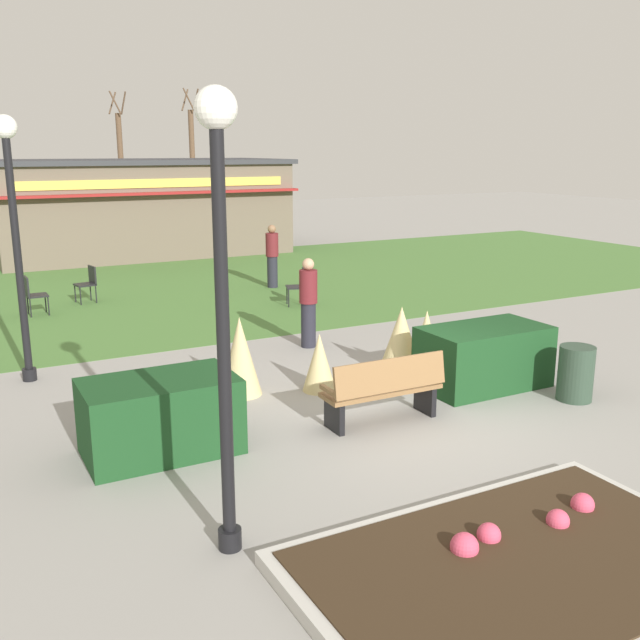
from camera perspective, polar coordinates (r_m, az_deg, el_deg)
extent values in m
plane|color=#999691|center=(10.09, 7.12, -7.68)|extent=(80.00, 80.00, 0.00)
cube|color=#4C7A38|center=(19.59, -11.33, 2.61)|extent=(36.00, 12.00, 0.01)
cube|color=beige|center=(6.80, 15.97, -18.72)|extent=(4.00, 2.52, 0.14)
cube|color=#382819|center=(6.76, 16.01, -18.22)|extent=(3.76, 2.28, 0.04)
sphere|color=#E54C6B|center=(6.76, 11.55, -17.46)|extent=(0.26, 0.26, 0.26)
sphere|color=#E54C6B|center=(7.76, 20.38, -13.75)|extent=(0.23, 0.23, 0.23)
sphere|color=#E54C6B|center=(7.39, 18.60, -15.06)|extent=(0.22, 0.22, 0.22)
sphere|color=#E54C6B|center=(6.98, 13.44, -16.47)|extent=(0.22, 0.22, 0.22)
cube|color=olive|center=(9.72, 4.97, -5.65)|extent=(1.71, 0.50, 0.06)
cube|color=olive|center=(9.46, 5.72, -4.43)|extent=(1.70, 0.15, 0.44)
cube|color=black|center=(9.45, 1.16, -7.62)|extent=(0.09, 0.44, 0.45)
cube|color=black|center=(10.18, 8.45, -6.18)|extent=(0.09, 0.44, 0.45)
cube|color=olive|center=(9.30, 0.73, -5.72)|extent=(0.07, 0.44, 0.06)
cube|color=olive|center=(10.12, 8.88, -4.26)|extent=(0.07, 0.44, 0.06)
cube|color=#19421E|center=(8.94, -12.72, -7.55)|extent=(1.83, 1.10, 0.94)
cube|color=#19421E|center=(11.38, 13.03, -2.91)|extent=(1.98, 1.10, 0.96)
cone|color=#D1BC7F|center=(10.76, -6.45, -2.89)|extent=(0.64, 0.64, 1.21)
cone|color=#D1BC7F|center=(10.90, -0.05, -3.42)|extent=(0.53, 0.53, 0.91)
cone|color=#D1BC7F|center=(11.51, 8.53, -2.03)|extent=(0.65, 0.65, 1.15)
cone|color=#D1BC7F|center=(11.74, 6.54, -1.66)|extent=(0.77, 0.77, 1.15)
cylinder|color=black|center=(6.98, -7.26, -17.05)|extent=(0.22, 0.22, 0.20)
cylinder|color=black|center=(6.26, -7.75, -2.67)|extent=(0.12, 0.12, 3.81)
sphere|color=white|center=(6.02, -8.40, 16.55)|extent=(0.36, 0.36, 0.36)
cylinder|color=black|center=(12.40, -22.33, -4.07)|extent=(0.22, 0.22, 0.20)
cylinder|color=black|center=(12.01, -23.10, 4.17)|extent=(0.12, 0.12, 3.81)
sphere|color=white|center=(11.89, -24.05, 14.02)|extent=(0.36, 0.36, 0.36)
cylinder|color=#2D4233|center=(11.18, 19.89, -4.05)|extent=(0.52, 0.52, 0.82)
cube|color=#6B5B4C|center=(26.24, -14.26, 8.64)|extent=(9.70, 4.83, 3.14)
cube|color=#333338|center=(26.16, -14.47, 12.24)|extent=(10.00, 5.13, 0.16)
cube|color=maroon|center=(23.69, -12.80, 9.91)|extent=(9.80, 0.36, 0.08)
cube|color=#D8CC4C|center=(23.82, -12.94, 10.68)|extent=(8.73, 0.04, 0.28)
cube|color=black|center=(17.11, -21.80, 1.85)|extent=(0.45, 0.45, 0.04)
cube|color=black|center=(17.04, -22.53, 2.50)|extent=(0.06, 0.44, 0.44)
cylinder|color=black|center=(17.00, -21.01, 1.07)|extent=(0.03, 0.03, 0.45)
cylinder|color=black|center=(17.36, -21.22, 1.30)|extent=(0.03, 0.03, 0.45)
cylinder|color=black|center=(16.94, -22.27, 0.92)|extent=(0.03, 0.03, 0.45)
cylinder|color=black|center=(17.31, -22.45, 1.16)|extent=(0.03, 0.03, 0.45)
cube|color=black|center=(16.88, -1.97, 2.67)|extent=(0.56, 0.56, 0.04)
cube|color=black|center=(16.86, -1.30, 3.43)|extent=(0.18, 0.43, 0.44)
cylinder|color=black|center=(17.09, -2.68, 2.03)|extent=(0.03, 0.03, 0.45)
cylinder|color=black|center=(16.72, -2.54, 1.77)|extent=(0.03, 0.03, 0.45)
cylinder|color=black|center=(17.13, -1.41, 2.07)|extent=(0.03, 0.03, 0.45)
cylinder|color=black|center=(16.76, -1.24, 1.82)|extent=(0.03, 0.03, 0.45)
cube|color=black|center=(18.09, -18.40, 2.72)|extent=(0.50, 0.50, 0.04)
cube|color=black|center=(18.11, -17.86, 3.48)|extent=(0.11, 0.44, 0.44)
cylinder|color=black|center=(18.25, -19.11, 2.03)|extent=(0.03, 0.03, 0.45)
cylinder|color=black|center=(17.89, -18.72, 1.85)|extent=(0.03, 0.03, 0.45)
cylinder|color=black|center=(18.36, -17.99, 2.19)|extent=(0.03, 0.03, 0.45)
cylinder|color=black|center=(18.01, -17.58, 2.01)|extent=(0.03, 0.03, 0.45)
cylinder|color=#23232D|center=(13.32, -0.94, -0.39)|extent=(0.28, 0.28, 0.85)
cylinder|color=maroon|center=(13.17, -0.95, 2.71)|extent=(0.34, 0.34, 0.62)
sphere|color=tan|center=(13.09, -0.96, 4.52)|extent=(0.22, 0.22, 0.22)
cylinder|color=#23232D|center=(19.16, -3.85, 3.89)|extent=(0.28, 0.28, 0.85)
cylinder|color=maroon|center=(19.05, -3.89, 6.07)|extent=(0.34, 0.34, 0.62)
sphere|color=#8C6647|center=(19.00, -3.91, 7.32)|extent=(0.22, 0.22, 0.22)
cylinder|color=black|center=(33.94, -22.60, 6.93)|extent=(0.65, 0.26, 0.64)
cylinder|color=black|center=(32.11, -22.46, 6.62)|extent=(0.65, 0.26, 0.64)
cylinder|color=brown|center=(38.85, -10.21, 12.16)|extent=(0.28, 0.28, 5.63)
cylinder|color=brown|center=(39.13, -9.98, 17.04)|extent=(0.25, 0.58, 1.12)
cylinder|color=brown|center=(39.16, -10.82, 17.00)|extent=(0.54, 0.36, 1.12)
cylinder|color=brown|center=(38.58, -10.53, 17.07)|extent=(0.54, 0.35, 1.12)
cylinder|color=brown|center=(38.69, -15.70, 11.71)|extent=(0.28, 0.28, 5.42)
cylinder|color=brown|center=(38.92, -15.55, 16.47)|extent=(0.25, 0.58, 1.12)
cylinder|color=brown|center=(39.00, -16.38, 16.41)|extent=(0.54, 0.36, 1.12)
cylinder|color=brown|center=(38.41, -16.17, 16.48)|extent=(0.54, 0.35, 1.12)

